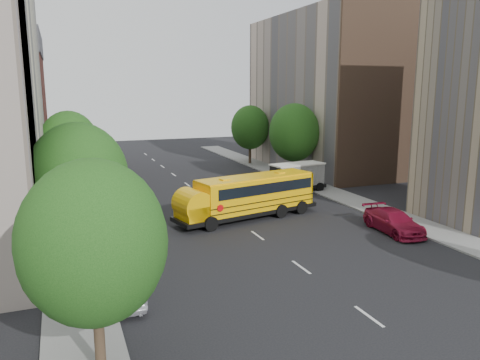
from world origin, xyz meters
TOP-DOWN VIEW (x-y plane):
  - ground at (0.00, 0.00)m, footprint 120.00×120.00m
  - sidewalk_left at (-11.50, 5.00)m, footprint 3.00×80.00m
  - sidewalk_right at (11.50, 5.00)m, footprint 3.00×80.00m
  - lane_markings at (0.00, 10.00)m, footprint 0.15×64.00m
  - building_right_far at (18.00, 20.00)m, footprint 10.00×22.00m
  - building_right_sidewall at (18.00, 9.00)m, footprint 10.10×0.30m
  - street_tree_0 at (-11.00, -14.00)m, footprint 4.80×4.80m
  - street_tree_1 at (-11.00, -4.00)m, footprint 5.12×5.12m
  - street_tree_2 at (-11.00, 14.00)m, footprint 4.99×4.99m
  - street_tree_4 at (11.00, 14.00)m, footprint 5.25×5.25m
  - street_tree_5 at (11.00, 26.00)m, footprint 4.86×4.86m
  - school_bus at (0.86, 2.11)m, footprint 11.78×5.05m
  - safari_truck at (8.31, 8.87)m, footprint 6.57×3.13m
  - parked_car_0 at (-9.60, -8.77)m, footprint 1.81×4.29m
  - parked_car_1 at (-9.21, 8.03)m, footprint 1.71×4.54m
  - parked_car_2 at (-8.80, 18.94)m, footprint 3.02×5.90m
  - parked_car_3 at (8.86, -4.64)m, footprint 2.47×5.35m
  - parked_car_4 at (9.48, 13.58)m, footprint 1.71×3.97m

SIDE VIEW (x-z plane):
  - ground at x=0.00m, z-range 0.00..0.00m
  - lane_markings at x=0.00m, z-range 0.00..0.01m
  - sidewalk_left at x=-11.50m, z-range 0.00..0.12m
  - sidewalk_right at x=11.50m, z-range 0.00..0.12m
  - parked_car_4 at x=9.48m, z-range 0.00..1.33m
  - parked_car_0 at x=-9.60m, z-range 0.00..1.45m
  - parked_car_1 at x=-9.21m, z-range 0.00..1.48m
  - parked_car_3 at x=8.86m, z-range 0.00..1.51m
  - parked_car_2 at x=-8.80m, z-range 0.00..1.59m
  - safari_truck at x=8.31m, z-range 0.08..2.78m
  - school_bus at x=0.86m, z-range 0.19..3.43m
  - street_tree_0 at x=-11.00m, z-range 0.94..8.35m
  - street_tree_5 at x=11.00m, z-range 0.95..8.46m
  - street_tree_2 at x=-11.00m, z-range 0.97..8.68m
  - street_tree_1 at x=-11.00m, z-range 1.00..8.90m
  - street_tree_4 at x=11.00m, z-range 1.02..9.13m
  - building_right_far at x=18.00m, z-range 0.00..18.00m
  - building_right_sidewall at x=18.00m, z-range 0.00..18.00m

